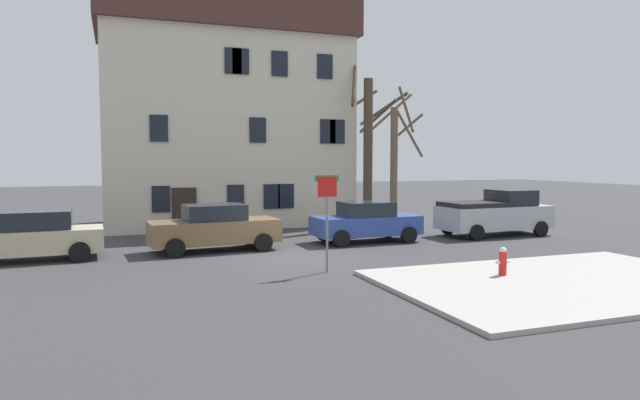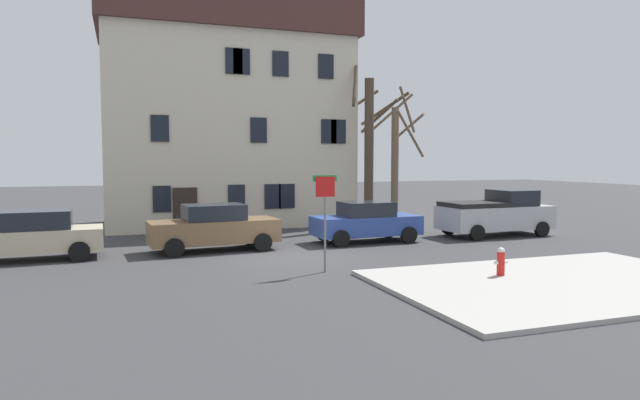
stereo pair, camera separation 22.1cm
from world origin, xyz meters
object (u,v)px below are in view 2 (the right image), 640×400
(car_beige_wagon, at_px, (26,235))
(street_sign_pole, at_px, (325,205))
(tree_bare_near, at_px, (369,146))
(fire_hydrant, at_px, (501,261))
(tree_bare_mid, at_px, (396,160))
(car_brown_sedan, at_px, (214,228))
(building_main, at_px, (227,113))
(bicycle_leaning, at_px, (182,229))
(pickup_truck_silver, at_px, (496,214))
(car_blue_sedan, at_px, (366,222))

(car_beige_wagon, bearing_deg, street_sign_pole, -30.61)
(tree_bare_near, height_order, fire_hydrant, tree_bare_near)
(tree_bare_mid, distance_m, car_brown_sedan, 10.32)
(tree_bare_near, xyz_separation_m, car_brown_sedan, (-8.50, -4.82, -3.22))
(building_main, height_order, street_sign_pole, building_main)
(building_main, relative_size, tree_bare_mid, 1.87)
(tree_bare_near, relative_size, fire_hydrant, 10.22)
(bicycle_leaning, bearing_deg, pickup_truck_silver, -16.94)
(car_brown_sedan, relative_size, pickup_truck_silver, 0.95)
(building_main, relative_size, car_beige_wagon, 2.65)
(building_main, height_order, car_beige_wagon, building_main)
(car_beige_wagon, bearing_deg, building_main, 46.33)
(car_blue_sedan, bearing_deg, tree_bare_mid, 47.54)
(street_sign_pole, bearing_deg, tree_bare_near, 58.93)
(car_brown_sedan, xyz_separation_m, street_sign_pole, (2.52, -5.11, 1.17))
(tree_bare_near, height_order, car_blue_sedan, tree_bare_near)
(building_main, xyz_separation_m, bicycle_leaning, (-2.92, -4.88, -5.49))
(car_brown_sedan, xyz_separation_m, bicycle_leaning, (-0.77, 3.99, -0.50))
(building_main, height_order, pickup_truck_silver, building_main)
(fire_hydrant, height_order, bicycle_leaning, bicycle_leaning)
(pickup_truck_silver, distance_m, bicycle_leaning, 13.87)
(car_brown_sedan, bearing_deg, car_blue_sedan, 0.87)
(tree_bare_near, bearing_deg, building_main, 147.46)
(tree_bare_mid, height_order, car_blue_sedan, tree_bare_mid)
(car_brown_sedan, relative_size, street_sign_pole, 1.65)
(building_main, relative_size, pickup_truck_silver, 2.50)
(pickup_truck_silver, bearing_deg, car_blue_sedan, 178.70)
(building_main, relative_size, tree_bare_near, 1.56)
(fire_hydrant, bearing_deg, car_brown_sedan, 131.42)
(car_brown_sedan, height_order, fire_hydrant, car_brown_sedan)
(car_brown_sedan, distance_m, fire_hydrant, 10.34)
(car_beige_wagon, relative_size, fire_hydrant, 6.01)
(car_brown_sedan, bearing_deg, fire_hydrant, -48.58)
(street_sign_pole, height_order, bicycle_leaning, street_sign_pole)
(tree_bare_mid, bearing_deg, tree_bare_near, 124.17)
(tree_bare_near, distance_m, bicycle_leaning, 10.02)
(building_main, height_order, car_blue_sedan, building_main)
(car_brown_sedan, relative_size, car_blue_sedan, 1.10)
(street_sign_pole, bearing_deg, car_blue_sedan, 54.58)
(car_brown_sedan, bearing_deg, tree_bare_mid, 20.69)
(car_brown_sedan, bearing_deg, bicycle_leaning, 100.93)
(car_beige_wagon, distance_m, street_sign_pole, 10.25)
(car_blue_sedan, bearing_deg, pickup_truck_silver, -1.30)
(car_blue_sedan, relative_size, fire_hydrant, 5.51)
(tree_bare_mid, relative_size, bicycle_leaning, 3.89)
(building_main, xyz_separation_m, fire_hydrant, (4.69, -16.62, -5.33))
(building_main, bearing_deg, street_sign_pole, -88.48)
(tree_bare_mid, bearing_deg, car_blue_sedan, -132.46)
(street_sign_pole, distance_m, bicycle_leaning, 9.82)
(car_brown_sedan, height_order, bicycle_leaning, car_brown_sedan)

